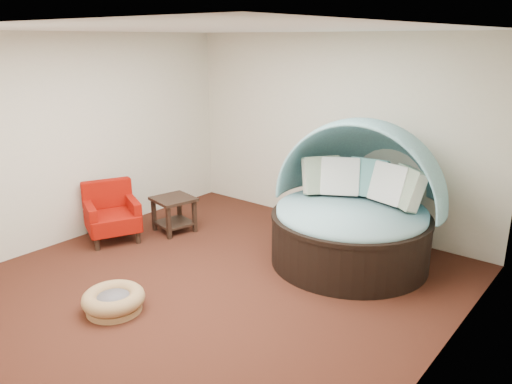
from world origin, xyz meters
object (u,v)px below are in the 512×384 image
Objects in this scene: pet_basket at (114,300)px; red_armchair at (111,214)px; side_table at (174,210)px; canopy_daybed at (355,197)px.

red_armchair reaches higher than pet_basket.
red_armchair is 1.44× the size of side_table.
canopy_daybed reaches higher than red_armchair.
red_armchair is (-1.65, 1.19, 0.25)m from pet_basket.
canopy_daybed is at bearing 51.73° from red_armchair.
pet_basket is at bearing -58.46° from side_table.
canopy_daybed reaches higher than side_table.
canopy_daybed is 3.08m from pet_basket.
pet_basket is (-1.32, -2.69, -0.72)m from canopy_daybed.
side_table reaches higher than pet_basket.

